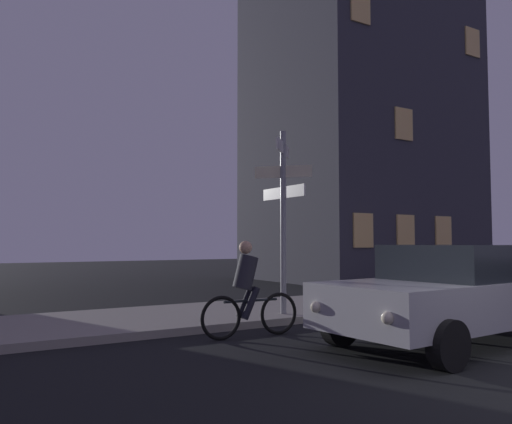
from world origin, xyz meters
TOP-DOWN VIEW (x-y plane):
  - sidewalk_kerb at (0.00, 6.63)m, footprint 40.00×3.19m
  - signpost at (0.06, 5.56)m, footprint 0.89×1.47m
  - car_near_right at (0.87, 2.14)m, footprint 4.52×2.33m
  - cyclist at (-1.51, 4.33)m, footprint 1.82×0.34m
  - building_right_block at (9.79, 13.73)m, footprint 8.43×7.10m

SIDE VIEW (x-z plane):
  - sidewalk_kerb at x=0.00m, z-range 0.00..0.14m
  - cyclist at x=-1.51m, z-range -0.06..1.55m
  - car_near_right at x=0.87m, z-range 0.02..1.57m
  - signpost at x=0.06m, z-range 0.49..4.23m
  - building_right_block at x=9.79m, z-range 0.00..19.01m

